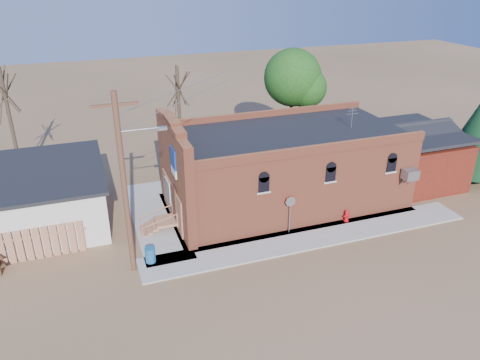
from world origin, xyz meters
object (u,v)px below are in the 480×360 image
object	(u,v)px
brick_bar	(282,168)
fire_hydrant	(346,216)
stop_sign	(290,205)
utility_pole	(125,183)
trash_barrel	(150,255)

from	to	relation	value
brick_bar	fire_hydrant	distance (m)	4.88
stop_sign	utility_pole	bearing A→B (deg)	-152.11
stop_sign	trash_barrel	bearing A→B (deg)	-153.87
brick_bar	trash_barrel	world-z (taller)	brick_bar
fire_hydrant	stop_sign	size ratio (longest dim) A/B	0.33
brick_bar	trash_barrel	size ratio (longest dim) A/B	20.40
brick_bar	trash_barrel	xyz separation A→B (m)	(-8.94, -3.99, -1.86)
utility_pole	stop_sign	bearing A→B (deg)	3.96
fire_hydrant	trash_barrel	distance (m)	11.51
utility_pole	brick_bar	bearing A→B (deg)	23.69
stop_sign	trash_barrel	size ratio (longest dim) A/B	2.77
stop_sign	trash_barrel	distance (m)	7.94
brick_bar	stop_sign	distance (m)	3.90
utility_pole	trash_barrel	xyz separation A→B (m)	(0.84, 0.30, -4.29)
brick_bar	fire_hydrant	size ratio (longest dim) A/B	22.58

